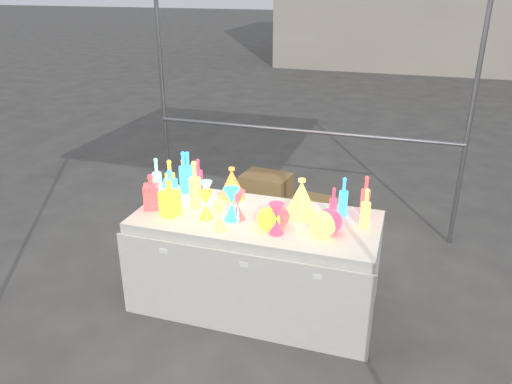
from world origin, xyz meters
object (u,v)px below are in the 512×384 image
(hourglass_0, at_px, (238,205))
(globe_0, at_px, (269,220))
(display_table, at_px, (256,262))
(decanter_0, at_px, (170,197))
(cardboard_box_closed, at_px, (266,191))
(lampshade_0, at_px, (232,183))
(bottle_0, at_px, (183,175))

(hourglass_0, height_order, globe_0, hourglass_0)
(display_table, height_order, decanter_0, decanter_0)
(display_table, height_order, cardboard_box_closed, display_table)
(hourglass_0, bearing_deg, cardboard_box_closed, 100.14)
(decanter_0, bearing_deg, lampshade_0, 66.92)
(decanter_0, relative_size, hourglass_0, 1.28)
(hourglass_0, bearing_deg, decanter_0, -169.83)
(display_table, bearing_deg, globe_0, -43.83)
(display_table, relative_size, cardboard_box_closed, 3.56)
(cardboard_box_closed, height_order, globe_0, globe_0)
(display_table, height_order, globe_0, globe_0)
(display_table, bearing_deg, bottle_0, 156.23)
(bottle_0, bearing_deg, decanter_0, -76.65)
(bottle_0, bearing_deg, lampshade_0, -3.88)
(display_table, distance_m, globe_0, 0.49)
(display_table, relative_size, bottle_0, 6.83)
(hourglass_0, relative_size, globe_0, 1.27)
(cardboard_box_closed, relative_size, bottle_0, 1.92)
(display_table, distance_m, hourglass_0, 0.50)
(bottle_0, distance_m, hourglass_0, 0.72)
(cardboard_box_closed, height_order, lampshade_0, lampshade_0)
(cardboard_box_closed, bearing_deg, bottle_0, -92.98)
(lampshade_0, bearing_deg, cardboard_box_closed, 75.08)
(cardboard_box_closed, bearing_deg, globe_0, -65.13)
(bottle_0, bearing_deg, hourglass_0, -32.00)
(decanter_0, xyz_separation_m, globe_0, (0.76, 0.01, -0.07))
(globe_0, bearing_deg, bottle_0, 152.20)
(cardboard_box_closed, relative_size, hourglass_0, 2.35)
(display_table, bearing_deg, decanter_0, -166.29)
(globe_0, bearing_deg, decanter_0, -179.26)
(lampshade_0, bearing_deg, display_table, -65.89)
(decanter_0, bearing_deg, bottle_0, 116.65)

